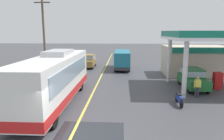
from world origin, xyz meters
TOP-DOWN VIEW (x-y plane):
  - ground at (0.00, 20.00)m, footprint 120.00×120.00m
  - lane_divider_stripe at (0.00, 15.00)m, footprint 0.16×50.00m
  - wet_puddle_patch at (0.88, 0.76)m, footprint 3.36×3.40m
  - coach_bus_main at (-2.27, 5.48)m, footprint 2.60×11.04m
  - gas_station_roadside at (10.88, 14.09)m, footprint 9.10×11.95m
  - car_at_pump at (8.73, 9.94)m, footprint 1.70×4.20m
  - minibus_opposing_lane at (2.39, 19.37)m, footprint 2.04×6.13m
  - motorcycle_parked_forecourt at (6.41, 5.56)m, footprint 0.55×1.80m
  - pedestrian_near_pump at (8.25, 7.36)m, footprint 0.55×0.22m
  - car_trailing_behind_bus at (-2.38, 20.56)m, footprint 1.70×4.20m
  - utility_pole_roadside at (-6.68, 15.40)m, footprint 1.80×0.24m

SIDE VIEW (x-z plane):
  - ground at x=0.00m, z-range 0.00..0.00m
  - wet_puddle_patch at x=0.88m, z-range 0.00..0.01m
  - lane_divider_stripe at x=0.00m, z-range 0.00..0.01m
  - motorcycle_parked_forecourt at x=6.41m, z-range -0.02..0.90m
  - pedestrian_near_pump at x=8.25m, z-range 0.10..1.76m
  - car_at_pump at x=8.73m, z-range 0.10..1.92m
  - car_trailing_behind_bus at x=-2.38m, z-range 0.10..1.92m
  - minibus_opposing_lane at x=2.39m, z-range 0.25..2.69m
  - coach_bus_main at x=-2.27m, z-range -0.12..3.56m
  - gas_station_roadside at x=10.88m, z-range 0.08..5.18m
  - utility_pole_roadside at x=-6.68m, z-range 0.19..9.06m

